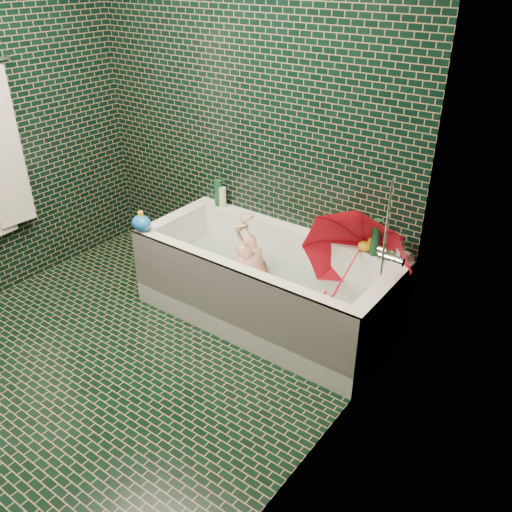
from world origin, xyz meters
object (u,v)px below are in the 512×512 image
Objects in this scene: umbrella at (349,268)px; bath_toy at (141,223)px; child at (257,278)px; rubber_duck at (366,245)px; bathtub at (265,291)px.

umbrella reaches higher than bath_toy.
rubber_duck reaches higher than child.
umbrella is 5.40× the size of rubber_duck.
umbrella reaches higher than rubber_duck.
umbrella is (0.54, 0.11, 0.32)m from bathtub.
child is at bearing -172.72° from rubber_duck.
rubber_duck is (0.54, 0.33, 0.38)m from bathtub.
bath_toy is (-0.75, -0.28, 0.30)m from child.
umbrella reaches higher than bathtub.
bath_toy is at bearing -178.38° from rubber_duck.
rubber_duck is at bearing 30.92° from bathtub.
child is 5.58× the size of bath_toy.
child is 1.27× the size of umbrella.
child is at bearing 26.41° from bath_toy.
umbrella is (0.59, 0.13, 0.22)m from child.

